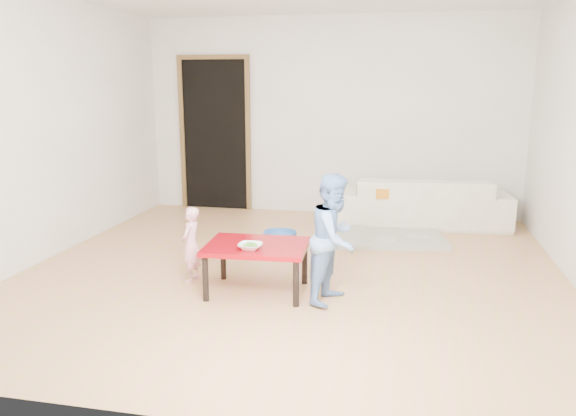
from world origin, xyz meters
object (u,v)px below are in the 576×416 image
(red_table, at_px, (257,268))
(child_blue, at_px, (334,238))
(bowl, at_px, (250,246))
(child_pink, at_px, (191,244))
(basin, at_px, (280,237))
(sofa, at_px, (421,201))

(red_table, height_order, child_blue, child_blue)
(bowl, bearing_deg, child_pink, 154.88)
(basin, bearing_deg, child_blue, -62.90)
(sofa, relative_size, basin, 5.54)
(red_table, xyz_separation_m, bowl, (-0.01, -0.15, 0.23))
(sofa, xyz_separation_m, child_pink, (-2.04, -2.52, 0.03))
(sofa, distance_m, bowl, 3.15)
(red_table, bearing_deg, child_blue, -4.70)
(child_pink, bearing_deg, sofa, 144.07)
(red_table, bearing_deg, bowl, -95.31)
(basin, bearing_deg, red_table, -84.37)
(basin, bearing_deg, sofa, 36.27)
(sofa, height_order, child_blue, child_blue)
(bowl, bearing_deg, sofa, 63.36)
(red_table, distance_m, bowl, 0.28)
(child_blue, relative_size, basin, 2.79)
(bowl, relative_size, child_pink, 0.29)
(sofa, xyz_separation_m, basin, (-1.55, -1.14, -0.25))
(bowl, xyz_separation_m, child_pink, (-0.63, 0.30, -0.11))
(sofa, bearing_deg, bowl, 57.99)
(sofa, xyz_separation_m, child_blue, (-0.74, -2.72, 0.22))
(sofa, height_order, basin, sofa)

